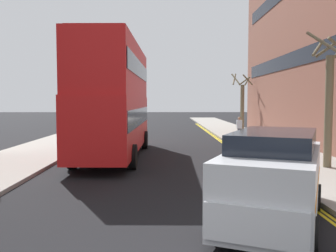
% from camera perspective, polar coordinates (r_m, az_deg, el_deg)
% --- Properties ---
extents(sidewalk_right, '(4.00, 80.00, 0.14)m').
position_cam_1_polar(sidewalk_right, '(21.18, 16.34, -3.75)').
color(sidewalk_right, gray).
rests_on(sidewalk_right, ground).
extents(sidewalk_left, '(4.00, 80.00, 0.14)m').
position_cam_1_polar(sidewalk_left, '(21.39, -19.29, -3.74)').
color(sidewalk_left, gray).
rests_on(sidewalk_left, ground).
extents(kerb_line_outer, '(0.10, 56.00, 0.01)m').
position_cam_1_polar(kerb_line_outer, '(18.75, 11.95, -4.86)').
color(kerb_line_outer, yellow).
rests_on(kerb_line_outer, ground).
extents(kerb_line_inner, '(0.10, 56.00, 0.01)m').
position_cam_1_polar(kerb_line_inner, '(18.71, 11.47, -4.87)').
color(kerb_line_inner, yellow).
rests_on(kerb_line_inner, ground).
extents(double_decker_bus_away, '(2.97, 10.86, 5.64)m').
position_cam_1_polar(double_decker_bus_away, '(18.73, -8.18, 4.47)').
color(double_decker_bus_away, red).
rests_on(double_decker_bus_away, ground).
extents(taxi_minivan, '(3.63, 5.16, 2.12)m').
position_cam_1_polar(taxi_minivan, '(8.86, 15.76, -7.67)').
color(taxi_minivan, silver).
rests_on(taxi_minivan, ground).
extents(pedestrian_far, '(0.34, 0.22, 1.62)m').
position_cam_1_polar(pedestrian_far, '(25.17, 10.87, -0.38)').
color(pedestrian_far, '#2D2D38').
rests_on(pedestrian_far, sidewalk_right).
extents(street_tree_near, '(1.86, 1.83, 5.49)m').
position_cam_1_polar(street_tree_near, '(16.27, 23.45, 3.61)').
color(street_tree_near, '#6B6047').
rests_on(street_tree_near, sidewalk_right).
extents(street_tree_mid, '(1.88, 1.90, 5.18)m').
position_cam_1_polar(street_tree_mid, '(34.04, 11.28, 3.47)').
color(street_tree_mid, '#6B6047').
rests_on(street_tree_mid, sidewalk_right).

